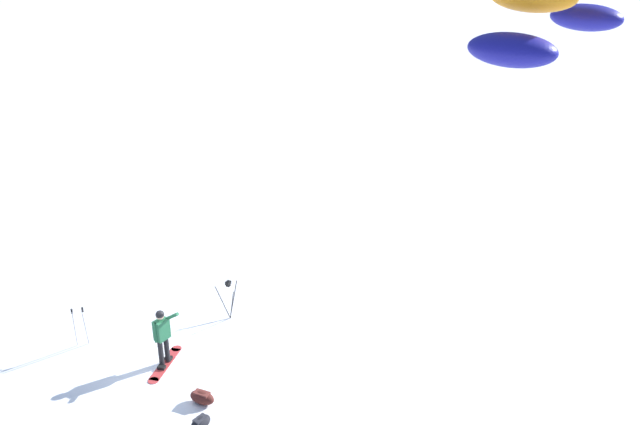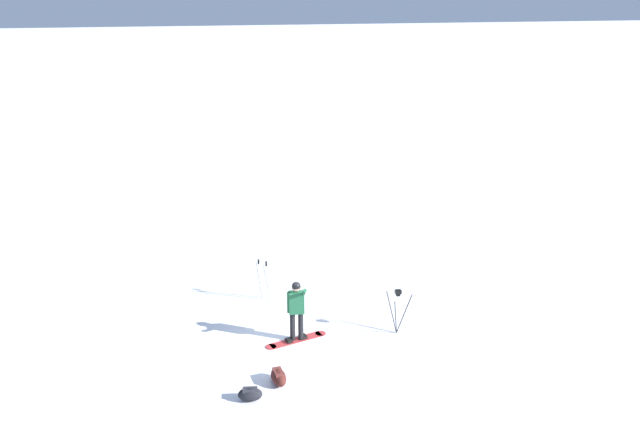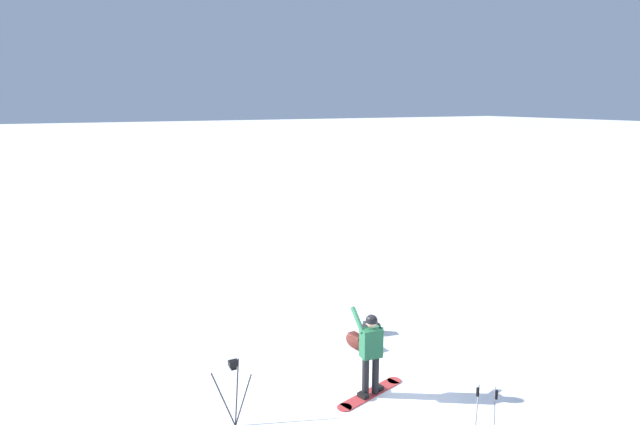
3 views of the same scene
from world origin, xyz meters
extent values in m
plane|color=white|center=(0.00, 0.00, 0.00)|extent=(300.00, 300.00, 0.00)
cylinder|color=black|center=(0.00, 0.17, 0.41)|extent=(0.14, 0.14, 0.82)
cylinder|color=black|center=(-0.02, -0.05, 0.41)|extent=(0.14, 0.14, 0.82)
cube|color=#1E5938|center=(-0.01, 0.06, 1.11)|extent=(0.30, 0.43, 0.58)
sphere|color=tan|center=(-0.01, 0.06, 1.55)|extent=(0.22, 0.22, 0.22)
sphere|color=black|center=(-0.01, 0.06, 1.58)|extent=(0.23, 0.23, 0.23)
cylinder|color=#1E5938|center=(0.26, 0.21, 1.52)|extent=(0.54, 0.15, 0.41)
cylinder|color=#1E5938|center=(-0.05, -0.14, 1.11)|extent=(0.09, 0.09, 0.58)
cube|color=#B23333|center=(0.01, 0.04, 0.01)|extent=(0.67, 1.50, 0.02)
cylinder|color=#B23333|center=(-0.19, 0.75, 0.01)|extent=(0.29, 0.29, 0.02)
cylinder|color=#B23333|center=(0.20, -0.67, 0.01)|extent=(0.29, 0.29, 0.02)
cube|color=black|center=(-0.05, 0.25, 0.06)|extent=(0.23, 0.19, 0.08)
cube|color=black|center=(0.07, -0.17, 0.06)|extent=(0.23, 0.19, 0.08)
ellipsoid|color=black|center=(2.42, -1.50, 0.16)|extent=(0.41, 0.60, 0.32)
cube|color=#2C2C33|center=(2.42, -1.50, 0.27)|extent=(0.24, 0.36, 0.08)
cylinder|color=#262628|center=(0.23, 2.98, 0.56)|extent=(0.05, 0.41, 1.13)
cylinder|color=#262628|center=(0.05, 2.68, 0.56)|extent=(0.36, 0.24, 1.13)
cylinder|color=#262628|center=(0.38, 2.68, 0.56)|extent=(0.37, 0.24, 1.13)
cube|color=black|center=(0.21, 2.79, 1.15)|extent=(0.10, 0.10, 0.06)
cube|color=black|center=(0.21, 2.79, 1.23)|extent=(0.12, 0.16, 0.10)
ellipsoid|color=#4C1E19|center=(1.89, -0.75, 0.17)|extent=(0.69, 0.40, 0.35)
cube|color=brown|center=(1.89, -0.75, 0.30)|extent=(0.42, 0.24, 0.08)
cylinder|color=gray|center=(-2.66, -0.57, 0.65)|extent=(0.24, 0.20, 1.27)
cylinder|color=black|center=(-2.66, -0.57, 1.22)|extent=(0.05, 0.05, 0.14)
cylinder|color=gray|center=(-2.46, -0.37, 0.65)|extent=(0.20, 0.24, 1.27)
cylinder|color=black|center=(-2.46, -0.37, 1.22)|extent=(0.05, 0.05, 0.14)
camera|label=1|loc=(11.20, -11.50, 11.49)|focal=38.76mm
camera|label=2|loc=(15.32, -2.83, 8.95)|focal=37.13mm
camera|label=3|loc=(-8.17, 5.38, 5.74)|focal=30.04mm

